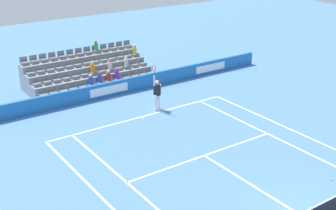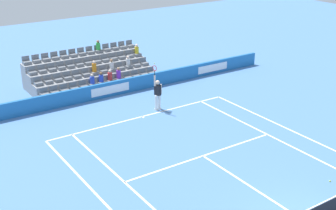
# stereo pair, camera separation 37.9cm
# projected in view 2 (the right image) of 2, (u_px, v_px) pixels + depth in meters

# --- Properties ---
(line_baseline) EXTENTS (10.97, 0.10, 0.01)m
(line_baseline) POSITION_uv_depth(u_px,v_px,m) (142.00, 117.00, 25.34)
(line_baseline) COLOR white
(line_baseline) RESTS_ON ground
(line_service) EXTENTS (8.23, 0.10, 0.01)m
(line_service) POSITION_uv_depth(u_px,v_px,m) (203.00, 156.00, 21.11)
(line_service) COLOR white
(line_service) RESTS_ON ground
(line_centre_service) EXTENTS (0.10, 6.40, 0.01)m
(line_centre_service) POSITION_uv_depth(u_px,v_px,m) (251.00, 187.00, 18.64)
(line_centre_service) COLOR white
(line_centre_service) RESTS_ON ground
(line_singles_sideline_left) EXTENTS (0.10, 11.89, 0.01)m
(line_singles_sideline_left) POSITION_uv_depth(u_px,v_px,m) (130.00, 187.00, 18.63)
(line_singles_sideline_left) COLOR white
(line_singles_sideline_left) RESTS_ON ground
(line_singles_sideline_right) EXTENTS (0.10, 11.89, 0.01)m
(line_singles_sideline_right) POSITION_uv_depth(u_px,v_px,m) (274.00, 138.00, 22.88)
(line_singles_sideline_right) COLOR white
(line_singles_sideline_right) RESTS_ON ground
(line_doubles_sideline_left) EXTENTS (0.10, 11.89, 0.01)m
(line_doubles_sideline_left) POSITION_uv_depth(u_px,v_px,m) (99.00, 198.00, 17.92)
(line_doubles_sideline_left) COLOR white
(line_doubles_sideline_left) RESTS_ON ground
(line_doubles_sideline_right) EXTENTS (0.10, 11.89, 0.01)m
(line_doubles_sideline_right) POSITION_uv_depth(u_px,v_px,m) (293.00, 131.00, 23.59)
(line_doubles_sideline_right) COLOR white
(line_doubles_sideline_right) RESTS_ON ground
(line_centre_mark) EXTENTS (0.10, 0.20, 0.01)m
(line_centre_mark) POSITION_uv_depth(u_px,v_px,m) (143.00, 117.00, 25.26)
(line_centre_mark) COLOR white
(line_centre_mark) RESTS_ON ground
(sponsor_barrier) EXTENTS (24.12, 0.22, 0.92)m
(sponsor_barrier) POSITION_uv_depth(u_px,v_px,m) (110.00, 89.00, 28.13)
(sponsor_barrier) COLOR #1E66AD
(sponsor_barrier) RESTS_ON ground
(tennis_player) EXTENTS (0.53, 0.40, 2.85)m
(tennis_player) POSITION_uv_depth(u_px,v_px,m) (158.00, 93.00, 25.89)
(tennis_player) COLOR white
(tennis_player) RESTS_ON ground
(stadium_stand) EXTENTS (8.06, 3.80, 2.55)m
(stadium_stand) POSITION_uv_depth(u_px,v_px,m) (89.00, 73.00, 30.31)
(stadium_stand) COLOR gray
(stadium_stand) RESTS_ON ground
(loose_tennis_ball) EXTENTS (0.07, 0.07, 0.07)m
(loose_tennis_ball) POSITION_uv_depth(u_px,v_px,m) (330.00, 181.00, 19.01)
(loose_tennis_ball) COLOR #D1E533
(loose_tennis_ball) RESTS_ON ground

